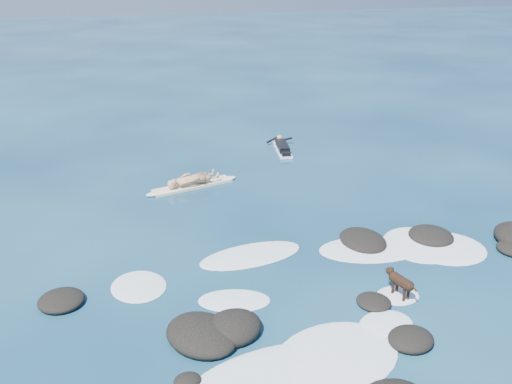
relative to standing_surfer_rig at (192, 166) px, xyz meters
name	(u,v)px	position (x,y,z in m)	size (l,w,h in m)	color
ground	(333,274)	(2.47, -7.22, -0.81)	(160.00, 160.00, 0.00)	#0A2642
reef_rocks	(370,291)	(2.94, -8.44, -0.69)	(14.61, 7.91, 0.61)	black
breaking_foam	(345,292)	(2.42, -8.13, -0.80)	(11.96, 7.15, 0.12)	white
standing_surfer_rig	(192,166)	(0.00, 0.00, 0.00)	(3.57, 1.40, 2.06)	#F0E8C0
paddling_surfer_rig	(282,147)	(4.56, 3.22, -0.66)	(1.22, 2.68, 0.46)	white
dog	(400,281)	(3.58, -8.71, -0.35)	(0.45, 1.08, 0.70)	black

